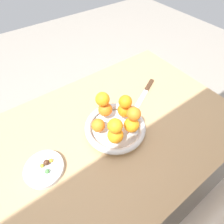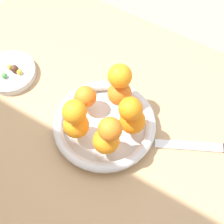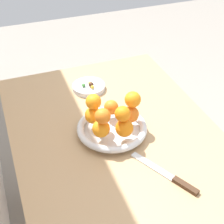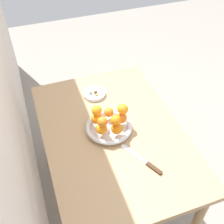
# 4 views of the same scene
# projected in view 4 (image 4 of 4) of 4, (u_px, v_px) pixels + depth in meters

# --- Properties ---
(ground_plane) EXTENTS (6.00, 6.00, 0.00)m
(ground_plane) POSITION_uv_depth(u_px,v_px,m) (113.00, 199.00, 2.08)
(ground_plane) COLOR gray
(dining_table) EXTENTS (1.10, 0.76, 0.74)m
(dining_table) POSITION_uv_depth(u_px,v_px,m) (113.00, 142.00, 1.63)
(dining_table) COLOR tan
(dining_table) RESTS_ON ground_plane
(fruit_bowl) EXTENTS (0.26, 0.26, 0.04)m
(fruit_bowl) POSITION_uv_depth(u_px,v_px,m) (109.00, 127.00, 1.56)
(fruit_bowl) COLOR silver
(fruit_bowl) RESTS_ON dining_table
(candy_dish) EXTENTS (0.14, 0.14, 0.02)m
(candy_dish) POSITION_uv_depth(u_px,v_px,m) (94.00, 94.00, 1.79)
(candy_dish) COLOR silver
(candy_dish) RESTS_ON dining_table
(orange_0) EXTENTS (0.06, 0.06, 0.06)m
(orange_0) POSITION_uv_depth(u_px,v_px,m) (109.00, 112.00, 1.58)
(orange_0) COLOR orange
(orange_0) RESTS_ON fruit_bowl
(orange_1) EXTENTS (0.06, 0.06, 0.06)m
(orange_1) POSITION_uv_depth(u_px,v_px,m) (97.00, 118.00, 1.54)
(orange_1) COLOR orange
(orange_1) RESTS_ON fruit_bowl
(orange_2) EXTENTS (0.06, 0.06, 0.06)m
(orange_2) POSITION_uv_depth(u_px,v_px,m) (102.00, 129.00, 1.49)
(orange_2) COLOR orange
(orange_2) RESTS_ON fruit_bowl
(orange_3) EXTENTS (0.06, 0.06, 0.06)m
(orange_3) POSITION_uv_depth(u_px,v_px,m) (117.00, 129.00, 1.49)
(orange_3) COLOR orange
(orange_3) RESTS_ON fruit_bowl
(orange_4) EXTENTS (0.06, 0.06, 0.06)m
(orange_4) POSITION_uv_depth(u_px,v_px,m) (121.00, 118.00, 1.55)
(orange_4) COLOR orange
(orange_4) RESTS_ON fruit_bowl
(orange_5) EXTENTS (0.06, 0.06, 0.06)m
(orange_5) POSITION_uv_depth(u_px,v_px,m) (97.00, 110.00, 1.50)
(orange_5) COLOR orange
(orange_5) RESTS_ON orange_1
(orange_6) EXTENTS (0.05, 0.05, 0.05)m
(orange_6) POSITION_uv_depth(u_px,v_px,m) (102.00, 122.00, 1.44)
(orange_6) COLOR orange
(orange_6) RESTS_ON orange_2
(orange_7) EXTENTS (0.06, 0.06, 0.06)m
(orange_7) POSITION_uv_depth(u_px,v_px,m) (116.00, 120.00, 1.45)
(orange_7) COLOR orange
(orange_7) RESTS_ON orange_3
(orange_8) EXTENTS (0.06, 0.06, 0.06)m
(orange_8) POSITION_uv_depth(u_px,v_px,m) (123.00, 109.00, 1.51)
(orange_8) COLOR orange
(orange_8) RESTS_ON orange_4
(candy_ball_0) EXTENTS (0.01, 0.01, 0.01)m
(candy_ball_0) POSITION_uv_depth(u_px,v_px,m) (95.00, 91.00, 1.78)
(candy_ball_0) COLOR gold
(candy_ball_0) RESTS_ON candy_dish
(candy_ball_1) EXTENTS (0.02, 0.02, 0.02)m
(candy_ball_1) POSITION_uv_depth(u_px,v_px,m) (96.00, 92.00, 1.76)
(candy_ball_1) COLOR #472819
(candy_ball_1) RESTS_ON candy_dish
(candy_ball_2) EXTENTS (0.01, 0.01, 0.01)m
(candy_ball_2) POSITION_uv_depth(u_px,v_px,m) (97.00, 94.00, 1.76)
(candy_ball_2) COLOR gold
(candy_ball_2) RESTS_ON candy_dish
(candy_ball_3) EXTENTS (0.02, 0.02, 0.02)m
(candy_ball_3) POSITION_uv_depth(u_px,v_px,m) (96.00, 93.00, 1.76)
(candy_ball_3) COLOR #C6384C
(candy_ball_3) RESTS_ON candy_dish
(candy_ball_4) EXTENTS (0.02, 0.02, 0.02)m
(candy_ball_4) POSITION_uv_depth(u_px,v_px,m) (91.00, 93.00, 1.77)
(candy_ball_4) COLOR #4C9947
(candy_ball_4) RESTS_ON candy_dish
(knife) EXTENTS (0.24, 0.13, 0.01)m
(knife) POSITION_uv_depth(u_px,v_px,m) (144.00, 161.00, 1.42)
(knife) COLOR #3F2819
(knife) RESTS_ON dining_table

